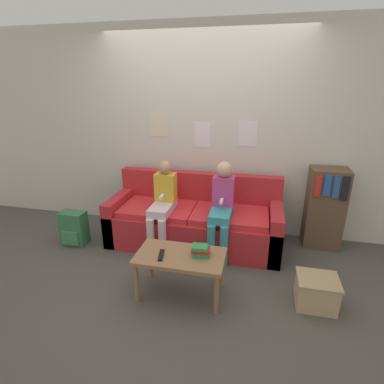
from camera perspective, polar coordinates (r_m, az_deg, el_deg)
The scene contains 11 objects.
ground_plane at distance 3.45m, azimuth -1.41°, elevation -13.43°, with size 10.00×10.00×0.00m, color #4C4742.
wall_back at distance 3.89m, azimuth 2.07°, elevation 11.13°, with size 8.00×0.06×2.60m.
couch at distance 3.74m, azimuth 0.47°, elevation -5.58°, with size 2.08×0.78×0.83m.
coffee_table at distance 2.83m, azimuth -2.22°, elevation -12.84°, with size 0.81×0.45×0.43m.
person_left at distance 3.53m, azimuth -5.59°, elevation -1.90°, with size 0.24×0.54×1.05m.
person_right at distance 3.39m, azimuth 5.68°, elevation -2.46°, with size 0.24×0.54×1.08m.
tv_remote at distance 2.79m, azimuth -5.89°, elevation -11.84°, with size 0.07×0.17×0.02m.
book_stack at distance 2.77m, azimuth 1.67°, elevation -11.09°, with size 0.17×0.15×0.10m.
bookshelf at distance 3.93m, azimuth 23.93°, elevation -2.80°, with size 0.42×0.33×0.98m.
storage_box at distance 3.04m, azimuth 22.60°, elevation -17.13°, with size 0.36×0.32×0.28m.
backpack at distance 4.01m, azimuth -21.56°, elevation -6.45°, with size 0.30×0.22×0.42m.
Camera 1 is at (0.72, -2.79, 1.91)m, focal length 28.00 mm.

